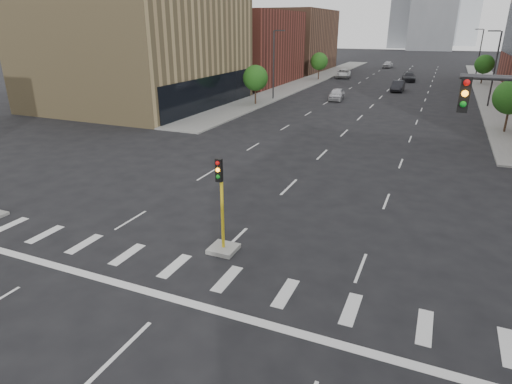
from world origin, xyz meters
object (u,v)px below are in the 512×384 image
Objects in this scene: car_far_left at (343,74)px; car_near_left at (337,94)px; car_distant at (388,64)px; car_mid_right at (398,86)px; car_deep_right at (409,77)px; median_traffic_signal at (223,232)px.

car_near_left is at bearing -88.88° from car_far_left.
car_near_left is at bearing -87.72° from car_distant.
car_mid_right is 19.52m from car_far_left.
car_far_left is at bearing -99.15° from car_distant.
car_far_left reaches higher than car_deep_right.
car_distant is at bearing 84.75° from car_near_left.
median_traffic_signal is 56.25m from car_mid_right.
car_near_left is 13.93m from car_mid_right.
car_far_left is at bearing 128.22° from car_mid_right.
car_deep_right is 27.78m from car_distant.
car_distant is at bearing 68.98° from car_far_left.
car_deep_right is at bearing 88.66° from car_mid_right.
car_mid_right is 1.01× the size of car_distant.
median_traffic_signal is at bearing -91.22° from car_far_left.
median_traffic_signal is 0.82× the size of car_deep_right.
car_distant is at bearing 93.10° from median_traffic_signal.
car_deep_right is (12.40, -1.06, -0.04)m from car_far_left.
car_far_left is 1.21× the size of car_distant.
car_near_left is 53.32m from car_distant.
median_traffic_signal reaches higher than car_mid_right.
car_distant is (-7.18, 26.84, 0.05)m from car_deep_right.
car_near_left is 0.95× the size of car_distant.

